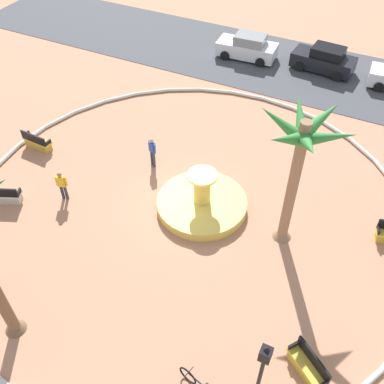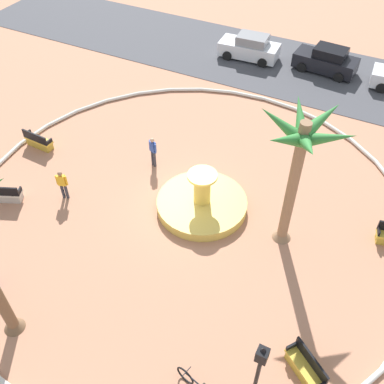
{
  "view_description": "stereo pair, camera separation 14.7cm",
  "coord_description": "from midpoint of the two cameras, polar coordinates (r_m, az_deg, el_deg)",
  "views": [
    {
      "loc": [
        6.41,
        -12.52,
        14.78
      ],
      "look_at": [
        0.17,
        0.09,
        1.0
      ],
      "focal_mm": 41.42,
      "sensor_mm": 36.0,
      "label": 1
    },
    {
      "loc": [
        6.55,
        -12.45,
        14.78
      ],
      "look_at": [
        0.17,
        0.09,
        1.0
      ],
      "focal_mm": 41.42,
      "sensor_mm": 36.0,
      "label": 2
    }
  ],
  "objects": [
    {
      "name": "street_asphalt",
      "position": [
        31.5,
        11.79,
        15.53
      ],
      "size": [
        48.0,
        8.0,
        0.03
      ],
      "primitive_type": "cube",
      "color": "#424247",
      "rests_on": "ground"
    },
    {
      "name": "ground_plane",
      "position": [
        20.4,
        -0.75,
        -2.01
      ],
      "size": [
        80.0,
        80.0,
        0.0
      ],
      "primitive_type": "plane",
      "color": "tan"
    },
    {
      "name": "parked_car_second",
      "position": [
        31.26,
        16.49,
        16.01
      ],
      "size": [
        4.11,
        2.14,
        1.67
      ],
      "color": "black",
      "rests_on": "ground"
    },
    {
      "name": "bench_east",
      "position": [
        22.22,
        -23.21,
        -0.51
      ],
      "size": [
        1.67,
        1.1,
        1.0
      ],
      "color": "beige",
      "rests_on": "ground"
    },
    {
      "name": "palm_tree_by_curb",
      "position": [
        16.38,
        13.49,
        5.06
      ],
      "size": [
        3.62,
        3.59,
        6.29
      ],
      "color": "#8E6B4C",
      "rests_on": "ground"
    },
    {
      "name": "person_pedestrian_stroll",
      "position": [
        21.08,
        -16.6,
        0.95
      ],
      "size": [
        0.5,
        0.31,
        1.61
      ],
      "color": "#33333D",
      "rests_on": "ground"
    },
    {
      "name": "lamppost",
      "position": [
        13.7,
        8.48,
        -22.22
      ],
      "size": [
        0.32,
        0.32,
        3.93
      ],
      "color": "black",
      "rests_on": "ground"
    },
    {
      "name": "bench_southeast",
      "position": [
        24.82,
        -19.43,
        6.01
      ],
      "size": [
        1.62,
        0.58,
        1.0
      ],
      "color": "gold",
      "rests_on": "ground"
    },
    {
      "name": "person_cyclist_photo",
      "position": [
        22.03,
        -5.32,
        5.32
      ],
      "size": [
        0.49,
        0.32,
        1.71
      ],
      "color": "#33333D",
      "rests_on": "ground"
    },
    {
      "name": "bench_west",
      "position": [
        16.23,
        14.34,
        -21.01
      ],
      "size": [
        1.59,
        1.35,
        1.0
      ],
      "color": "gold",
      "rests_on": "ground"
    },
    {
      "name": "plaza_curb",
      "position": [
        20.33,
        -0.75,
        -1.82
      ],
      "size": [
        20.36,
        20.36,
        0.2
      ],
      "primitive_type": "torus",
      "color": "silver",
      "rests_on": "ground"
    },
    {
      "name": "parked_car_leftmost",
      "position": [
        31.85,
        7.0,
        18.01
      ],
      "size": [
        4.1,
        2.11,
        1.67
      ],
      "color": "silver",
      "rests_on": "ground"
    },
    {
      "name": "fountain",
      "position": [
        20.2,
        1.07,
        -1.4
      ],
      "size": [
        4.13,
        4.13,
        2.04
      ],
      "color": "gold",
      "rests_on": "ground"
    }
  ]
}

